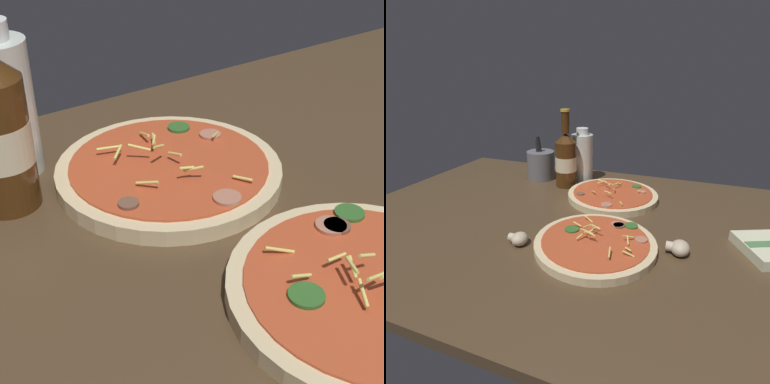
{
  "view_description": "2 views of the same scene",
  "coord_description": "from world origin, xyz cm",
  "views": [
    {
      "loc": [
        -42.64,
        -36.51,
        41.39
      ],
      "look_at": [
        -11.05,
        9.34,
        5.86
      ],
      "focal_mm": 55.0,
      "sensor_mm": 36.0,
      "label": 1
    },
    {
      "loc": [
        12.72,
        -68.96,
        40.03
      ],
      "look_at": [
        -16.92,
        8.67,
        7.08
      ],
      "focal_mm": 28.0,
      "sensor_mm": 36.0,
      "label": 2
    }
  ],
  "objects": [
    {
      "name": "mushroom_left",
      "position": [
        -22.05,
        -16.82,
        4.03
      ],
      "size": [
        4.59,
        4.37,
        3.06
      ],
      "color": "beige",
      "rests_on": "counter_slab"
    },
    {
      "name": "mushroom_right",
      "position": [
        13.27,
        -7.91,
        4.21
      ],
      "size": [
        5.12,
        4.87,
        3.41
      ],
      "color": "beige",
      "rests_on": "counter_slab"
    },
    {
      "name": "oil_bottle",
      "position": [
        -23.99,
        31.51,
        11.5
      ],
      "size": [
        7.8,
        7.8,
        19.56
      ],
      "color": "silver",
      "rests_on": "counter_slab"
    },
    {
      "name": "utensil_crock",
      "position": [
        -39.4,
        28.09,
        7.89
      ],
      "size": [
        10.27,
        10.27,
        16.36
      ],
      "color": "slate",
      "rests_on": "counter_slab"
    },
    {
      "name": "beer_bottle",
      "position": [
        -27.26,
        23.89,
        12.32
      ],
      "size": [
        7.4,
        7.4,
        26.74
      ],
      "color": "#47280F",
      "rests_on": "counter_slab"
    },
    {
      "name": "pizza_near",
      "position": [
        -4.86,
        -11.82,
        3.59
      ],
      "size": [
        28.04,
        28.04,
        5.26
      ],
      "color": "beige",
      "rests_on": "counter_slab"
    },
    {
      "name": "counter_slab",
      "position": [
        0.0,
        0.0,
        1.25
      ],
      "size": [
        160.0,
        90.0,
        2.5
      ],
      "color": "#4C3823",
      "rests_on": "ground"
    },
    {
      "name": "pizza_far",
      "position": [
        -8.63,
        17.98,
        3.63
      ],
      "size": [
        28.49,
        28.49,
        5.4
      ],
      "color": "beige",
      "rests_on": "counter_slab"
    }
  ]
}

